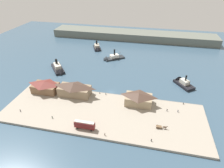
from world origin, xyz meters
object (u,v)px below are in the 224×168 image
(street_tram, at_px, (85,125))
(mooring_post_center_west, at_px, (100,93))
(ferry_shed_east_terminal, at_px, (139,98))
(ferry_outer_harbor, at_px, (111,58))
(horse_cart, at_px, (161,127))
(pedestrian_at_waters_edge, at_px, (178,111))
(ferry_near_quay, at_px, (58,69))
(pedestrian_near_west_shed, at_px, (52,117))
(mooring_post_east, at_px, (183,104))
(ferry_shed_customs_shed, at_px, (45,86))
(ferry_shed_west_terminal, at_px, (74,89))
(pedestrian_walking_west, at_px, (20,110))
(ferry_moored_west, at_px, (97,48))
(pedestrian_standing_center, at_px, (151,140))
(ferry_approaching_east, at_px, (182,83))
(pedestrian_near_cart, at_px, (167,110))
(mooring_post_center_east, at_px, (106,94))
(pedestrian_by_tram, at_px, (105,134))

(street_tram, xyz_separation_m, mooring_post_center_west, (-0.91, 30.52, -2.16))
(ferry_shed_east_terminal, height_order, ferry_outer_harbor, ferry_outer_harbor)
(street_tram, height_order, ferry_outer_harbor, ferry_outer_harbor)
(ferry_shed_east_terminal, relative_size, horse_cart, 2.77)
(pedestrian_at_waters_edge, height_order, ferry_near_quay, ferry_near_quay)
(pedestrian_near_west_shed, relative_size, mooring_post_east, 1.78)
(horse_cart, bearing_deg, ferry_shed_customs_shed, 166.27)
(horse_cart, bearing_deg, ferry_shed_west_terminal, 161.09)
(pedestrian_walking_west, distance_m, mooring_post_east, 92.00)
(ferry_moored_west, bearing_deg, pedestrian_standing_center, -61.98)
(horse_cart, xyz_separation_m, pedestrian_walking_west, (-75.54, -3.58, -0.23))
(mooring_post_center_west, height_order, ferry_approaching_east, ferry_approaching_east)
(ferry_shed_east_terminal, xyz_separation_m, pedestrian_at_waters_edge, (21.99, -2.86, -3.01))
(ferry_near_quay, bearing_deg, pedestrian_walking_west, -87.62)
(pedestrian_walking_west, relative_size, pedestrian_near_west_shed, 0.95)
(horse_cart, distance_m, pedestrian_near_west_shed, 55.98)
(pedestrian_at_waters_edge, distance_m, ferry_moored_west, 108.14)
(pedestrian_near_cart, relative_size, ferry_approaching_east, 0.10)
(pedestrian_walking_west, bearing_deg, ferry_approaching_east, 29.36)
(pedestrian_walking_west, bearing_deg, mooring_post_center_west, 34.17)
(mooring_post_center_east, bearing_deg, pedestrian_near_cart, -12.33)
(pedestrian_at_waters_edge, relative_size, ferry_moored_west, 0.10)
(ferry_moored_west, bearing_deg, mooring_post_center_west, -72.55)
(mooring_post_center_east, bearing_deg, pedestrian_near_west_shed, -129.74)
(street_tram, relative_size, ferry_near_quay, 0.50)
(mooring_post_east, bearing_deg, ferry_shed_west_terminal, -176.07)
(ferry_shed_west_terminal, bearing_deg, ferry_shed_customs_shed, -178.96)
(pedestrian_standing_center, bearing_deg, ferry_shed_customs_shed, 158.35)
(pedestrian_standing_center, bearing_deg, ferry_moored_west, 118.02)
(pedestrian_by_tram, relative_size, ferry_moored_west, 0.10)
(pedestrian_by_tram, height_order, pedestrian_near_cart, pedestrian_near_cart)
(ferry_shed_west_terminal, distance_m, ferry_near_quay, 38.73)
(pedestrian_near_cart, distance_m, ferry_near_quay, 87.32)
(pedestrian_at_waters_edge, relative_size, mooring_post_center_east, 1.80)
(pedestrian_near_west_shed, xyz_separation_m, mooring_post_center_west, (18.35, 27.09, -0.28))
(pedestrian_by_tram, bearing_deg, mooring_post_center_east, 103.16)
(mooring_post_east, bearing_deg, pedestrian_near_cart, -138.54)
(mooring_post_center_west, xyz_separation_m, ferry_moored_west, (-23.46, 74.64, -0.02))
(pedestrian_by_tram, bearing_deg, ferry_moored_west, 108.06)
(mooring_post_east, bearing_deg, street_tram, -148.17)
(ferry_shed_west_terminal, bearing_deg, mooring_post_center_west, 16.66)
(ferry_approaching_east, bearing_deg, ferry_shed_west_terminal, -156.37)
(mooring_post_center_west, relative_size, ferry_moored_west, 0.05)
(pedestrian_standing_center, relative_size, ferry_approaching_east, 0.10)
(pedestrian_near_west_shed, relative_size, ferry_approaching_east, 0.10)
(horse_cart, distance_m, pedestrian_standing_center, 10.20)
(pedestrian_walking_west, bearing_deg, pedestrian_near_cart, 12.57)
(street_tram, xyz_separation_m, ferry_near_quay, (-41.12, 55.03, -2.17))
(ferry_outer_harbor, bearing_deg, ferry_shed_east_terminal, -64.00)
(pedestrian_at_waters_edge, distance_m, mooring_post_center_east, 43.20)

